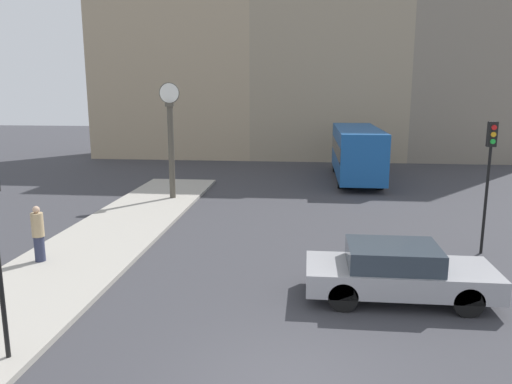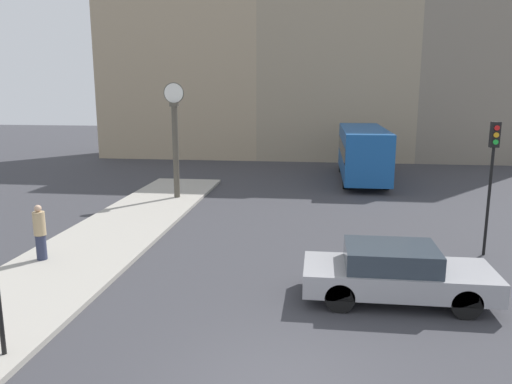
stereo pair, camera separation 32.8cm
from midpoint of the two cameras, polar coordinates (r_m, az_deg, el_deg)
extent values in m
cube|color=#A39E93|center=(18.46, -16.67, -4.60)|extent=(3.54, 21.15, 0.13)
cube|color=tan|center=(39.30, -9.54, 15.75)|extent=(11.88, 5.00, 15.96)
cube|color=gray|center=(38.11, 8.16, 18.20)|extent=(11.05, 5.00, 18.97)
cube|color=gray|center=(39.63, 23.08, 16.86)|extent=(8.50, 5.00, 18.56)
cube|color=#9E9EA3|center=(12.83, 15.33, -9.32)|extent=(4.53, 1.87, 0.56)
cube|color=#2D3842|center=(12.62, 14.65, -7.02)|extent=(2.18, 1.68, 0.52)
cylinder|color=black|center=(13.96, 20.51, -8.92)|extent=(0.70, 0.22, 0.70)
cylinder|color=black|center=(12.48, 22.39, -11.54)|extent=(0.70, 0.22, 0.70)
cylinder|color=black|center=(13.52, 8.76, -8.96)|extent=(0.70, 0.22, 0.70)
cylinder|color=black|center=(11.99, 9.13, -11.73)|extent=(0.70, 0.22, 0.70)
cube|color=#195199|center=(28.84, 11.12, 4.63)|extent=(2.35, 8.62, 2.59)
cube|color=#1E232D|center=(28.82, 11.14, 4.97)|extent=(2.37, 8.45, 0.77)
cylinder|color=black|center=(31.74, 12.48, 3.01)|extent=(0.28, 0.90, 0.90)
cylinder|color=black|center=(31.57, 8.75, 3.10)|extent=(0.28, 0.90, 0.90)
cylinder|color=black|center=(26.51, 13.75, 1.27)|extent=(0.28, 0.90, 0.90)
cylinder|color=black|center=(26.31, 9.28, 1.38)|extent=(0.28, 0.90, 0.90)
cylinder|color=black|center=(10.41, -28.04, -8.61)|extent=(0.09, 0.09, 3.18)
cylinder|color=black|center=(16.91, 24.27, -0.96)|extent=(0.09, 0.09, 3.38)
cube|color=black|center=(16.62, 24.86, 6.02)|extent=(0.26, 0.20, 0.76)
cylinder|color=red|center=(16.49, 25.06, 6.69)|extent=(0.15, 0.04, 0.15)
cylinder|color=orange|center=(16.51, 25.00, 5.97)|extent=(0.15, 0.04, 0.15)
cylinder|color=green|center=(16.53, 24.93, 5.25)|extent=(0.15, 0.04, 0.15)
cylinder|color=#4C473D|center=(23.22, -10.05, 4.43)|extent=(0.27, 0.27, 4.19)
cube|color=#4C473D|center=(23.05, -10.24, 9.80)|extent=(0.35, 0.35, 0.16)
cylinder|color=#4C473D|center=(23.04, -10.29, 11.07)|extent=(0.93, 0.04, 0.93)
cylinder|color=white|center=(23.04, -10.29, 11.07)|extent=(0.86, 0.06, 0.86)
cylinder|color=#2D334C|center=(16.05, -24.03, -5.94)|extent=(0.29, 0.29, 0.75)
cylinder|color=tan|center=(15.86, -24.25, -3.44)|extent=(0.35, 0.35, 0.70)
sphere|color=tan|center=(15.75, -24.39, -1.85)|extent=(0.21, 0.21, 0.21)
camera|label=1|loc=(0.16, -90.63, -0.13)|focal=35.00mm
camera|label=2|loc=(0.16, 89.37, 0.13)|focal=35.00mm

